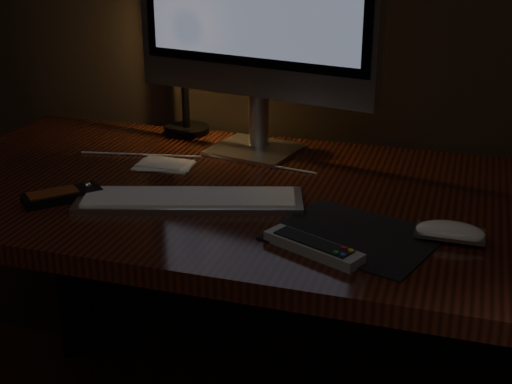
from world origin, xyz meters
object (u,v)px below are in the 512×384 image
(desk, at_px, (293,237))
(tv_remote, at_px, (313,247))
(desk_lamp, at_px, (187,33))
(mouse, at_px, (450,234))
(media_remote, at_px, (62,195))
(keyboard, at_px, (190,199))

(desk, height_order, tv_remote, tv_remote)
(desk, distance_m, desk_lamp, 0.56)
(tv_remote, height_order, desk_lamp, desk_lamp)
(mouse, height_order, tv_remote, tv_remote)
(media_remote, distance_m, tv_remote, 0.54)
(desk, distance_m, mouse, 0.41)
(mouse, xyz_separation_m, tv_remote, (-0.22, -0.12, -0.00))
(keyboard, xyz_separation_m, mouse, (0.50, -0.02, 0.00))
(media_remote, bearing_deg, desk, -17.51)
(media_remote, relative_size, tv_remote, 0.80)
(media_remote, relative_size, desk_lamp, 0.38)
(desk, distance_m, tv_remote, 0.36)
(keyboard, height_order, mouse, mouse)
(tv_remote, bearing_deg, desk_lamp, 153.94)
(mouse, bearing_deg, tv_remote, -151.12)
(tv_remote, bearing_deg, media_remote, -163.77)
(keyboard, relative_size, tv_remote, 2.39)
(mouse, relative_size, tv_remote, 0.64)
(desk, height_order, desk_lamp, desk_lamp)
(keyboard, distance_m, tv_remote, 0.31)
(desk, xyz_separation_m, media_remote, (-0.42, -0.23, 0.14))
(desk, height_order, media_remote, media_remote)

